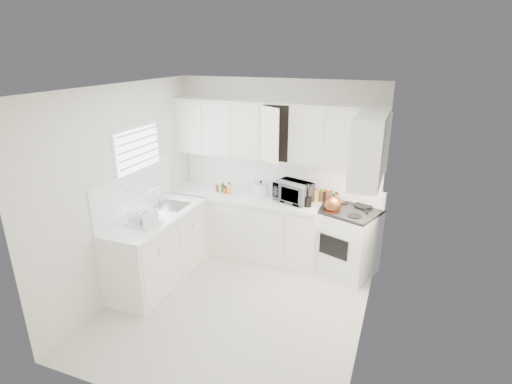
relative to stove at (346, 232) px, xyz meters
The scene contains 35 objects.
floor 1.81m from the stove, 130.03° to the right, with size 3.20×3.20×0.00m, color silver.
ceiling 2.62m from the stove, 130.03° to the right, with size 3.20×3.20×0.00m, color white.
wall_back 1.33m from the stove, 164.83° to the left, with size 3.00×3.00×0.00m, color white.
wall_front 3.18m from the stove, 110.66° to the right, with size 3.00×3.00×0.00m, color white.
wall_left 2.99m from the stove, 153.33° to the right, with size 3.20×3.20×0.00m, color white.
wall_right 1.53m from the stove, 72.72° to the right, with size 3.20×3.20×0.00m, color white.
window_blinds 2.90m from the stove, 159.68° to the right, with size 0.06×0.96×1.06m, color white, non-canonical shape.
lower_cabinets_back 1.49m from the stove, behind, with size 2.22×0.60×0.90m, color white, non-canonical shape.
lower_cabinets_left 2.55m from the stove, 154.32° to the right, with size 0.60×1.60×0.90m, color white, non-canonical shape.
countertop_back 1.52m from the stove, behind, with size 2.24×0.64×0.05m, color white.
countertop_left 2.56m from the stove, 154.23° to the right, with size 0.64×1.62×0.05m, color white.
backsplash_back 1.29m from the stove, 165.32° to the left, with size 2.98×0.02×0.55m, color white.
backsplash_left 2.88m from the stove, 156.89° to the right, with size 0.02×1.60×0.55m, color white.
upper_cabinets_back 1.42m from the stove, behind, with size 3.00×0.33×0.80m, color white, non-canonical shape.
upper_cabinets_right 1.05m from the stove, 63.56° to the right, with size 0.33×0.90×0.80m, color white, non-canonical shape.
sink 2.45m from the stove, 161.75° to the right, with size 0.42×0.38×0.30m, color gray, non-canonical shape.
stove is the anchor object (origin of this frame).
tea_kettle 0.53m from the stove, 138.37° to the right, with size 0.29×0.24×0.27m, color #973D29, non-canonical shape.
frying_pan 0.43m from the stove, 41.63° to the left, with size 0.25×0.42×0.04m, color black, non-canonical shape.
microwave 0.93m from the stove, behind, with size 0.50×0.28×0.34m, color gray.
rice_cooker 1.36m from the stove, behind, with size 0.23×0.23×0.23m, color white, non-canonical shape.
paper_towel 1.14m from the stove, behind, with size 0.12×0.12×0.27m, color white.
utensil_crock 0.75m from the stove, 167.75° to the right, with size 0.11×0.11×0.33m, color black, non-canonical shape.
dish_rack 2.71m from the stove, 148.31° to the right, with size 0.40×0.30×0.22m, color white, non-canonical shape.
spice_left_0 1.99m from the stove, behind, with size 0.06×0.06×0.13m, color #953928.
spice_left_1 1.91m from the stove, behind, with size 0.06×0.06×0.13m, color #2C7326.
spice_left_2 1.85m from the stove, behind, with size 0.06×0.06×0.13m, color #CD5A1B.
spice_left_3 1.77m from the stove, behind, with size 0.06×0.06×0.13m, color yellow.
sauce_right_0 0.70m from the stove, 163.06° to the left, with size 0.06×0.06×0.19m, color #CD5A1B.
sauce_right_1 0.65m from the stove, 168.11° to the left, with size 0.06×0.06×0.19m, color yellow.
sauce_right_2 0.62m from the stove, 158.82° to the left, with size 0.06×0.06×0.19m, color brown.
sauce_right_3 0.57m from the stove, 164.53° to the left, with size 0.06×0.06×0.19m, color black.
sauce_right_4 0.55m from the stove, 151.99° to the left, with size 0.06×0.06×0.19m, color #953928.
sauce_right_5 0.51m from the stove, 158.01° to the left, with size 0.06×0.06×0.19m, color #2C7326.
sauce_right_6 0.50m from the stove, 139.67° to the left, with size 0.06×0.06×0.19m, color #CD5A1B.
Camera 1 is at (1.73, -3.80, 2.99)m, focal length 28.15 mm.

